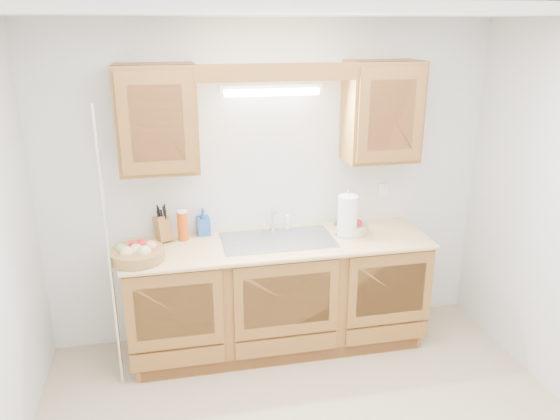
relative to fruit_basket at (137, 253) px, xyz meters
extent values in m
plane|color=white|center=(1.03, -1.05, 1.55)|extent=(3.50, 3.50, 0.00)
cube|color=silver|center=(1.03, 0.45, 0.30)|extent=(3.50, 0.02, 2.50)
cube|color=olive|center=(1.03, 0.15, -0.51)|extent=(2.20, 0.60, 0.86)
cube|color=#E7C279|center=(1.03, 0.13, -0.07)|extent=(2.30, 0.63, 0.04)
cube|color=olive|center=(0.20, 0.28, 0.87)|extent=(0.55, 0.33, 0.75)
cube|color=olive|center=(1.86, 0.28, 0.87)|extent=(0.55, 0.33, 0.75)
cube|color=olive|center=(1.03, 0.14, 1.19)|extent=(2.20, 0.05, 0.12)
cylinder|color=white|center=(1.03, 0.35, 1.03)|extent=(0.70, 0.05, 0.05)
cube|color=white|center=(1.03, 0.38, 1.06)|extent=(0.76, 0.06, 0.05)
cube|color=#9E9EA3|center=(1.03, 0.15, -0.05)|extent=(0.84, 0.46, 0.01)
cube|color=#9E9EA3|center=(0.82, 0.15, -0.13)|extent=(0.39, 0.40, 0.16)
cube|color=#9E9EA3|center=(1.24, 0.15, -0.13)|extent=(0.39, 0.40, 0.16)
cylinder|color=silver|center=(1.03, 0.35, -0.03)|extent=(0.06, 0.06, 0.04)
cylinder|color=silver|center=(1.03, 0.35, 0.05)|extent=(0.02, 0.02, 0.16)
cylinder|color=silver|center=(1.03, 0.30, 0.14)|extent=(0.02, 0.12, 0.02)
cylinder|color=white|center=(1.15, 0.35, 0.01)|extent=(0.03, 0.03, 0.12)
cylinder|color=silver|center=(-0.17, -0.12, 0.05)|extent=(0.03, 0.03, 2.00)
cube|color=white|center=(1.98, 0.44, 0.20)|extent=(0.08, 0.01, 0.12)
cylinder|color=#A17841|center=(0.00, 0.00, -0.01)|extent=(0.44, 0.44, 0.07)
sphere|color=#D8C67F|center=(-0.06, -0.05, 0.02)|extent=(0.10, 0.10, 0.10)
sphere|color=#D8C67F|center=(0.05, -0.06, 0.02)|extent=(0.10, 0.10, 0.10)
sphere|color=tan|center=(0.10, 0.04, 0.02)|extent=(0.09, 0.09, 0.09)
sphere|color=red|center=(-0.02, 0.06, 0.02)|extent=(0.08, 0.08, 0.08)
sphere|color=#72A53F|center=(-0.11, 0.03, 0.02)|extent=(0.08, 0.08, 0.08)
sphere|color=#D8C67F|center=(0.00, -0.01, 0.02)|extent=(0.09, 0.09, 0.09)
sphere|color=red|center=(0.03, 0.09, 0.02)|extent=(0.08, 0.08, 0.08)
cube|color=olive|center=(0.18, 0.33, 0.04)|extent=(0.15, 0.18, 0.21)
cylinder|color=black|center=(0.16, 0.31, 0.16)|extent=(0.03, 0.04, 0.08)
cylinder|color=black|center=(0.18, 0.31, 0.16)|extent=(0.03, 0.04, 0.08)
cylinder|color=black|center=(0.21, 0.31, 0.16)|extent=(0.03, 0.04, 0.08)
cylinder|color=black|center=(0.17, 0.35, 0.17)|extent=(0.03, 0.04, 0.08)
cylinder|color=black|center=(0.20, 0.35, 0.17)|extent=(0.03, 0.04, 0.08)
cylinder|color=black|center=(0.16, 0.37, 0.18)|extent=(0.03, 0.04, 0.08)
cylinder|color=black|center=(0.21, 0.37, 0.18)|extent=(0.03, 0.04, 0.08)
cylinder|color=#CA400B|center=(0.33, 0.31, 0.06)|extent=(0.08, 0.08, 0.22)
cylinder|color=white|center=(0.33, 0.31, 0.17)|extent=(0.08, 0.08, 0.01)
imported|color=#2252AC|center=(0.49, 0.39, 0.05)|extent=(0.11, 0.11, 0.21)
cube|color=#CC333F|center=(1.61, 0.39, -0.05)|extent=(0.13, 0.10, 0.01)
cube|color=green|center=(1.61, 0.39, -0.04)|extent=(0.13, 0.10, 0.02)
cylinder|color=silver|center=(1.57, 0.13, -0.05)|extent=(0.18, 0.18, 0.01)
cylinder|color=silver|center=(1.57, 0.13, 0.13)|extent=(0.02, 0.02, 0.37)
cylinder|color=white|center=(1.57, 0.13, 0.11)|extent=(0.17, 0.17, 0.31)
sphere|color=silver|center=(1.57, 0.13, 0.32)|extent=(0.02, 0.02, 0.02)
cylinder|color=silver|center=(1.64, 0.16, -0.01)|extent=(0.23, 0.23, 0.09)
sphere|color=red|center=(1.61, 0.16, 0.03)|extent=(0.06, 0.06, 0.06)
sphere|color=red|center=(1.66, 0.18, 0.03)|extent=(0.06, 0.06, 0.06)
sphere|color=red|center=(1.64, 0.14, 0.03)|extent=(0.06, 0.06, 0.06)
sphere|color=red|center=(1.67, 0.15, 0.03)|extent=(0.06, 0.06, 0.06)
camera|label=1|loc=(0.25, -3.60, 1.50)|focal=35.00mm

